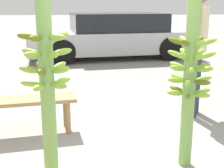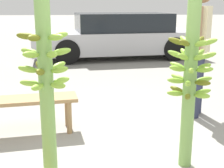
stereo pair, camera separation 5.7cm
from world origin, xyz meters
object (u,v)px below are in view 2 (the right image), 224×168
object	(u,v)px
banana_stalk_center	(190,76)
vendor_person	(200,40)
parked_car	(117,36)
banana_stalk_left	(46,82)
market_bench	(26,104)

from	to	relation	value
banana_stalk_center	vendor_person	xyz separation A→B (m)	(0.54, 1.28, 0.15)
vendor_person	parked_car	distance (m)	4.77
banana_stalk_left	market_bench	distance (m)	1.29
vendor_person	banana_stalk_left	bearing A→B (deg)	-19.46
market_bench	parked_car	size ratio (longest dim) A/B	0.26
vendor_person	market_bench	xyz separation A→B (m)	(-2.11, -0.43, -0.65)
banana_stalk_left	parked_car	bearing A→B (deg)	79.68
market_bench	banana_stalk_left	bearing A→B (deg)	-79.04
banana_stalk_left	vendor_person	size ratio (longest dim) A/B	0.98
banana_stalk_center	vendor_person	distance (m)	1.40
banana_stalk_left	market_bench	bearing A→B (deg)	109.27
banana_stalk_left	parked_car	world-z (taller)	banana_stalk_left
banana_stalk_left	parked_car	size ratio (longest dim) A/B	0.35
market_bench	parked_car	xyz separation A→B (m)	(1.52, 5.15, 0.24)
vendor_person	market_bench	distance (m)	2.25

